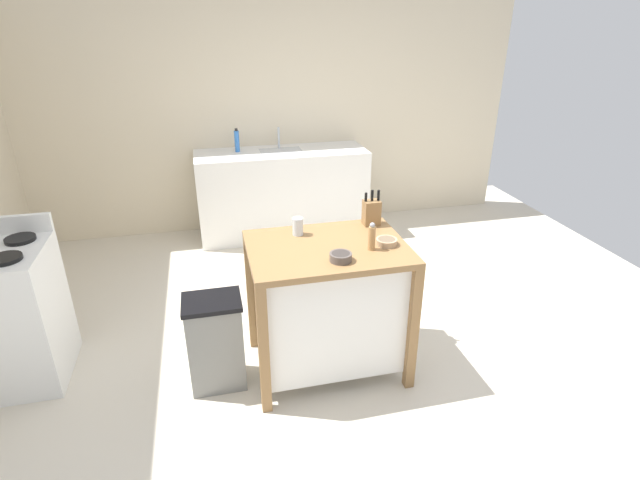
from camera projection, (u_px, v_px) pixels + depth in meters
ground_plane at (337, 352)px, 3.53m from camera, size 6.32×6.32×0.00m
wall_back at (276, 108)px, 5.26m from camera, size 5.32×0.10×2.60m
kitchen_island at (327, 301)px, 3.21m from camera, size 0.99×0.73×0.91m
knife_block at (371, 212)px, 3.31m from camera, size 0.11×0.09×0.24m
bowl_ceramic_small at (341, 257)px, 2.84m from camera, size 0.13×0.13×0.05m
bowl_ceramic_wide at (387, 242)px, 3.05m from camera, size 0.13×0.13×0.04m
drinking_cup at (298, 226)px, 3.17m from camera, size 0.07×0.07×0.12m
pepper_grinder at (372, 237)px, 2.96m from camera, size 0.04×0.04×0.18m
trash_bin at (216, 342)px, 3.12m from camera, size 0.36×0.28×0.63m
sink_counter at (283, 193)px, 5.30m from camera, size 1.79×0.60×0.92m
sink_faucet at (279, 138)px, 5.19m from camera, size 0.02×0.02×0.22m
bottle_hand_soap at (237, 141)px, 5.05m from camera, size 0.05×0.05×0.24m
stove at (8, 316)px, 3.12m from camera, size 0.60×0.60×1.04m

